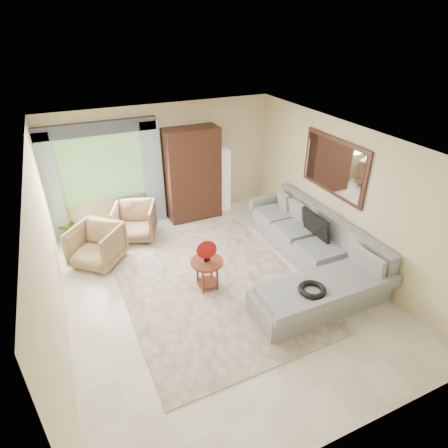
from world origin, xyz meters
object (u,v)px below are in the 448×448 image
armchair_right (135,222)px  armoire (193,174)px  coffee_table (207,274)px  floor_lamp (224,180)px  sectional_sofa (311,256)px  tv_screen (316,225)px  potted_plant (72,230)px  armchair_left (96,245)px

armchair_right → armoire: 1.67m
coffee_table → floor_lamp: 3.12m
coffee_table → armoire: bearing=74.4°
coffee_table → armchair_right: (-0.75, 2.21, 0.09)m
armoire → sectional_sofa: bearing=-66.9°
sectional_sofa → floor_lamp: size_ratio=2.31×
tv_screen → coffee_table: tv_screen is taller
armchair_right → potted_plant: size_ratio=1.65×
sectional_sofa → armchair_right: (-2.71, 2.49, 0.10)m
sectional_sofa → tv_screen: (0.27, 0.30, 0.44)m
potted_plant → floor_lamp: 3.56m
armchair_left → sectional_sofa: bearing=13.8°
sectional_sofa → tv_screen: tv_screen is taller
sectional_sofa → coffee_table: 1.98m
sectional_sofa → coffee_table: sectional_sofa is taller
tv_screen → armchair_left: size_ratio=0.86×
tv_screen → armoire: 3.02m
tv_screen → coffee_table: bearing=-179.4°
sectional_sofa → potted_plant: sectional_sofa is taller
tv_screen → floor_lamp: (-0.70, 2.66, 0.03)m
coffee_table → armchair_left: size_ratio=0.65×
armoire → coffee_table: bearing=-105.6°
potted_plant → armoire: 2.84m
tv_screen → armchair_right: bearing=143.7°
sectional_sofa → armchair_right: sectional_sofa is taller
tv_screen → armchair_left: 4.15m
floor_lamp → potted_plant: bearing=-178.8°
armchair_left → potted_plant: (-0.38, 1.05, -0.14)m
armchair_right → armoire: size_ratio=0.40×
coffee_table → armchair_right: bearing=108.7°
sectional_sofa → floor_lamp: floor_lamp is taller
coffee_table → floor_lamp: size_ratio=0.37×
floor_lamp → armoire: bearing=-175.7°
potted_plant → tv_screen: bearing=-31.4°
armchair_right → potted_plant: (-1.25, 0.40, -0.13)m
armchair_right → potted_plant: 1.32m
coffee_table → potted_plant: 3.28m
tv_screen → armchair_right: tv_screen is taller
coffee_table → floor_lamp: floor_lamp is taller
tv_screen → armchair_left: bearing=158.2°
sectional_sofa → tv_screen: size_ratio=4.68×
coffee_table → armchair_left: 2.25m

